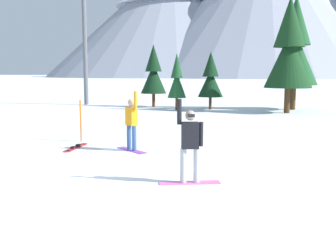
# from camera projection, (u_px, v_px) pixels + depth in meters

# --- Properties ---
(ground_plane) EXTENTS (800.00, 800.00, 0.00)m
(ground_plane) POSITION_uv_depth(u_px,v_px,m) (79.00, 173.00, 10.69)
(ground_plane) COLOR white
(snowboarder_foreground) EXTENTS (1.45, 0.89, 2.04)m
(snowboarder_foreground) POSITION_uv_depth(u_px,v_px,m) (190.00, 144.00, 9.53)
(snowboarder_foreground) COLOR pink
(snowboarder_foreground) RESTS_ON ground_plane
(snowboarder_midground) EXTENTS (1.42, 0.99, 2.04)m
(snowboarder_midground) POSITION_uv_depth(u_px,v_px,m) (131.00, 123.00, 13.58)
(snowboarder_midground) COLOR #993FD8
(snowboarder_midground) RESTS_ON ground_plane
(loose_snowboard_near_left) EXTENTS (0.55, 1.74, 0.09)m
(loose_snowboard_near_left) POSITION_uv_depth(u_px,v_px,m) (76.00, 147.00, 14.20)
(loose_snowboard_near_left) COLOR red
(loose_snowboard_near_left) RESTS_ON ground_plane
(trail_marker_pole) EXTENTS (0.06, 0.06, 1.60)m
(trail_marker_pole) POSITION_uv_depth(u_px,v_px,m) (81.00, 121.00, 15.48)
(trail_marker_pole) COLOR orange
(trail_marker_pole) RESTS_ON ground_plane
(pine_tree_slender) EXTENTS (1.82, 1.82, 4.17)m
(pine_tree_slender) POSITION_uv_depth(u_px,v_px,m) (211.00, 78.00, 28.85)
(pine_tree_slender) COLOR #472D19
(pine_tree_slender) RESTS_ON ground_plane
(pine_tree_twin) EXTENTS (1.33, 1.33, 4.04)m
(pine_tree_twin) POSITION_uv_depth(u_px,v_px,m) (177.00, 79.00, 28.29)
(pine_tree_twin) COLOR #472D19
(pine_tree_twin) RESTS_ON ground_plane
(pine_tree_broad) EXTENTS (3.11, 3.11, 7.57)m
(pine_tree_broad) POSITION_uv_depth(u_px,v_px,m) (289.00, 50.00, 25.99)
(pine_tree_broad) COLOR #472D19
(pine_tree_broad) RESTS_ON ground_plane
(pine_tree_tall) EXTENTS (3.31, 3.31, 8.08)m
(pine_tree_tall) POSITION_uv_depth(u_px,v_px,m) (295.00, 48.00, 28.45)
(pine_tree_tall) COLOR #472D19
(pine_tree_tall) RESTS_ON ground_plane
(pine_tree_short) EXTENTS (1.99, 1.99, 4.83)m
(pine_tree_short) POSITION_uv_depth(u_px,v_px,m) (153.00, 73.00, 30.91)
(pine_tree_short) COLOR #472D19
(pine_tree_short) RESTS_ON ground_plane
(ski_lift_tower) EXTENTS (3.32, 0.36, 10.46)m
(ski_lift_tower) POSITION_uv_depth(u_px,v_px,m) (85.00, 32.00, 32.68)
(ski_lift_tower) COLOR #595B60
(ski_lift_tower) RESTS_ON ground_plane
(peak_north_spur) EXTENTS (163.25, 163.25, 75.08)m
(peak_north_spur) POSITION_uv_depth(u_px,v_px,m) (172.00, 17.00, 261.71)
(peak_north_spur) COLOR #8C93A3
(peak_north_spur) RESTS_ON ground_plane
(peak_west_ridge) EXTENTS (165.60, 165.60, 85.13)m
(peak_west_ridge) POSITION_uv_depth(u_px,v_px,m) (266.00, 3.00, 239.59)
(peak_west_ridge) COLOR #9EA3B2
(peak_west_ridge) RESTS_ON ground_plane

